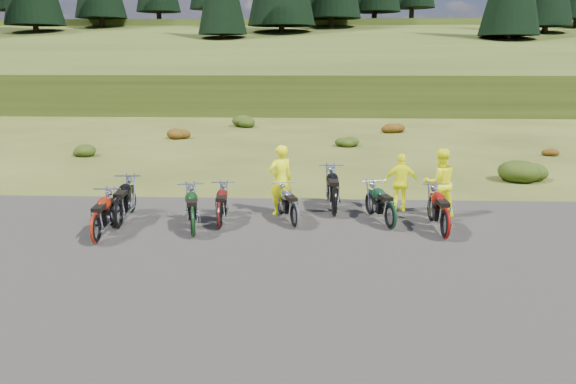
{
  "coord_description": "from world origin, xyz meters",
  "views": [
    {
      "loc": [
        0.96,
        -12.43,
        4.2
      ],
      "look_at": [
        0.3,
        1.58,
        0.82
      ],
      "focal_mm": 35.0,
      "sensor_mm": 36.0,
      "label": 1
    }
  ],
  "objects_px": {
    "motorcycle_3": "(295,229)",
    "motorcycle_7": "(390,230)",
    "person_middle": "(281,181)",
    "motorcycle_0": "(119,230)"
  },
  "relations": [
    {
      "from": "motorcycle_0",
      "to": "motorcycle_7",
      "type": "xyz_separation_m",
      "value": [
        6.76,
        0.28,
        0.0
      ]
    },
    {
      "from": "motorcycle_3",
      "to": "motorcycle_7",
      "type": "height_order",
      "value": "motorcycle_7"
    },
    {
      "from": "motorcycle_7",
      "to": "person_middle",
      "type": "bearing_deg",
      "value": 49.74
    },
    {
      "from": "motorcycle_3",
      "to": "motorcycle_7",
      "type": "distance_m",
      "value": 2.37
    },
    {
      "from": "motorcycle_3",
      "to": "motorcycle_7",
      "type": "relative_size",
      "value": 0.95
    },
    {
      "from": "motorcycle_0",
      "to": "motorcycle_3",
      "type": "bearing_deg",
      "value": -91.42
    },
    {
      "from": "motorcycle_3",
      "to": "motorcycle_7",
      "type": "bearing_deg",
      "value": -108.94
    },
    {
      "from": "motorcycle_0",
      "to": "motorcycle_3",
      "type": "distance_m",
      "value": 4.4
    },
    {
      "from": "motorcycle_0",
      "to": "person_middle",
      "type": "xyz_separation_m",
      "value": [
        3.96,
        1.53,
        0.95
      ]
    },
    {
      "from": "motorcycle_0",
      "to": "motorcycle_7",
      "type": "height_order",
      "value": "motorcycle_0"
    }
  ]
}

